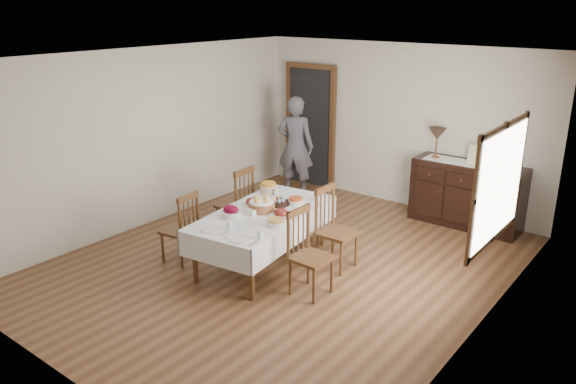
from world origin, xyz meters
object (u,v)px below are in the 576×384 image
Objects in this scene: dining_table at (263,218)px; table_lamp at (437,135)px; chair_right_near at (308,252)px; chair_right_far at (334,227)px; chair_left_far at (237,202)px; person at (295,143)px; sideboard at (467,194)px; chair_left_near at (182,227)px.

table_lamp reaches higher than dining_table.
chair_right_far is (-0.14, 0.75, 0.02)m from chair_right_near.
dining_table is 2.06× the size of chair_right_far.
chair_right_near is 0.76m from chair_right_far.
table_lamp is (1.03, 2.81, 0.71)m from dining_table.
dining_table is at bearing 122.02° from chair_right_far.
chair_left_far is 1.02× the size of chair_right_near.
person is 2.41m from table_lamp.
chair_left_far reaches higher than sideboard.
chair_left_near reaches higher than dining_table.
table_lamp is at bearing -176.03° from sideboard.
chair_left_far is 3.40m from sideboard.
dining_table is 2.76m from person.
table_lamp is (1.87, 3.42, 0.84)m from chair_left_near.
table_lamp is (0.13, 3.09, 0.81)m from chair_right_near.
chair_left_far reaches higher than chair_left_near.
table_lamp is at bearing -6.61° from chair_right_far.
chair_right_far reaches higher than chair_left_far.
person reaches higher than chair_right_far.
dining_table is 1.34× the size of sideboard.
table_lamp is at bearing 144.74° from chair_left_near.
chair_right_far is at bearing 116.94° from person.
person reaches higher than chair_left_far.
sideboard is (0.80, 2.37, -0.04)m from chair_right_far.
table_lamp reaches higher than sideboard.
chair_left_far is 0.99× the size of chair_right_far.
person reaches higher than sideboard.
sideboard is 2.93m from person.
person is (-1.31, 2.41, 0.30)m from dining_table.
chair_right_far is at bearing 88.92° from chair_left_far.
chair_left_near is 1.93m from chair_right_far.
table_lamp is at bearing 62.85° from dining_table.
chair_left_far is at bearing 91.20° from chair_right_far.
chair_left_far is at bearing 145.64° from dining_table.
person reaches higher than chair_right_near.
chair_right_near is at bearing 94.15° from chair_left_near.
table_lamp is (-0.53, -0.04, 0.84)m from sideboard.
table_lamp is (1.88, 2.37, 0.80)m from chair_left_far.
chair_left_far is 2.06m from person.
chair_left_near is 0.59× the size of sideboard.
sideboard is (2.39, 3.45, 0.01)m from chair_left_near.
chair_right_far is (1.59, 1.08, 0.05)m from chair_left_near.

